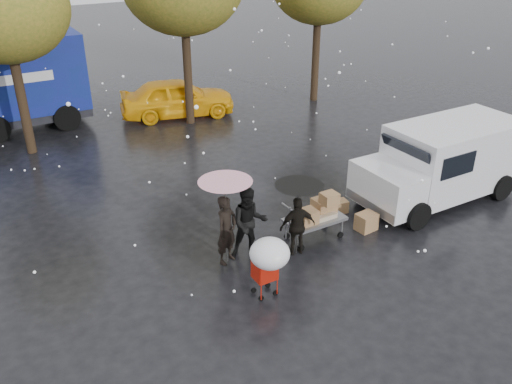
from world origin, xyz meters
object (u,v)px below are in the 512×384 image
yellow_taxi (177,98)px  person_pink (227,230)px  person_black (297,226)px  shopping_cart (269,256)px  vendor_cart (318,212)px  white_van (443,161)px

yellow_taxi → person_pink: bearing=177.0°
person_black → shopping_cart: 1.92m
yellow_taxi → vendor_cart: bearing=-169.9°
person_black → shopping_cart: bearing=50.4°
vendor_cart → shopping_cart: size_ratio=1.04×
person_pink → person_black: person_pink is taller
vendor_cart → yellow_taxi: bearing=86.2°
vendor_cart → person_black: bearing=-158.5°
person_black → yellow_taxi: (1.54, 10.88, 0.02)m
vendor_cart → shopping_cart: shopping_cart is taller
vendor_cart → person_pink: bearing=175.2°
vendor_cart → white_van: size_ratio=0.31×
yellow_taxi → shopping_cart: bearing=179.7°
person_black → shopping_cart: (-1.51, -1.15, 0.31)m
white_van → yellow_taxi: (-3.63, 10.54, -0.39)m
person_pink → white_van: (6.78, -0.19, 0.31)m
shopping_cart → person_black: bearing=37.3°
person_pink → vendor_cart: bearing=-31.2°
person_pink → vendor_cart: (2.45, -0.21, -0.13)m
shopping_cart → white_van: white_van is taller
vendor_cart → shopping_cart: bearing=-147.7°
person_black → white_van: size_ratio=0.31×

